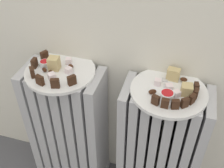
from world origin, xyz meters
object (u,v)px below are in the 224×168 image
at_px(radiator_right, 158,151).
at_px(plate_left, 60,72).
at_px(jam_bowl_left, 45,63).
at_px(jam_bowl_right, 167,95).
at_px(fork, 165,86).
at_px(radiator_left, 69,130).
at_px(plate_right, 169,91).

bearing_deg(radiator_right, plate_left, 180.00).
height_order(radiator_right, jam_bowl_left, jam_bowl_left).
height_order(jam_bowl_right, fork, jam_bowl_right).
distance_m(radiator_left, plate_right, 0.52).
relative_size(radiator_left, plate_left, 2.42).
height_order(radiator_left, radiator_right, same).
distance_m(jam_bowl_left, fork, 0.45).
bearing_deg(fork, jam_bowl_left, -178.77).
xyz_separation_m(radiator_right, fork, (-0.02, 0.02, 0.34)).
height_order(plate_right, fork, fork).
height_order(plate_left, jam_bowl_right, jam_bowl_right).
bearing_deg(jam_bowl_right, plate_right, 87.08).
bearing_deg(radiator_right, radiator_left, 180.00).
bearing_deg(fork, radiator_left, -177.46).
distance_m(radiator_right, plate_left, 0.52).
xyz_separation_m(jam_bowl_right, fork, (-0.01, 0.06, -0.01)).
xyz_separation_m(plate_left, fork, (0.39, 0.02, 0.01)).
distance_m(jam_bowl_right, fork, 0.07).
distance_m(plate_left, plate_right, 0.41).
relative_size(radiator_right, jam_bowl_right, 13.54).
xyz_separation_m(radiator_right, plate_right, (0.00, 0.00, 0.33)).
height_order(plate_right, jam_bowl_right, jam_bowl_right).
bearing_deg(fork, plate_right, -46.80).
height_order(radiator_left, jam_bowl_right, jam_bowl_right).
bearing_deg(radiator_right, jam_bowl_left, 179.08).
height_order(plate_right, jam_bowl_left, jam_bowl_left).
bearing_deg(jam_bowl_left, plate_right, -0.92).
height_order(radiator_right, fork, fork).
relative_size(radiator_left, jam_bowl_left, 16.64).
bearing_deg(plate_left, plate_right, 0.00).
xyz_separation_m(plate_right, jam_bowl_right, (-0.00, -0.05, 0.02)).
bearing_deg(jam_bowl_right, plate_left, 173.63).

